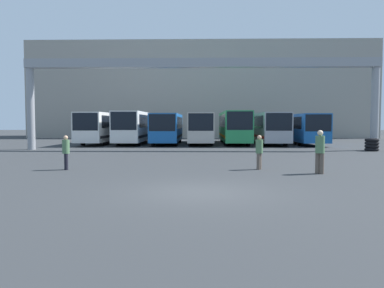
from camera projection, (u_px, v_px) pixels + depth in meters
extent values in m
plane|color=#2D3033|center=(200.00, 192.00, 11.73)|extent=(200.00, 200.00, 0.00)
cube|color=gray|center=(201.00, 92.00, 57.63)|extent=(49.34, 12.00, 13.66)
cylinder|color=gray|center=(31.00, 109.00, 30.02)|extent=(0.60, 0.60, 6.52)
cylinder|color=gray|center=(375.00, 109.00, 29.34)|extent=(0.60, 0.60, 6.52)
cube|color=gray|center=(201.00, 63.00, 29.48)|extent=(27.95, 0.80, 0.70)
cube|color=silver|center=(103.00, 127.00, 39.13)|extent=(2.47, 12.17, 2.80)
cube|color=black|center=(85.00, 122.00, 33.05)|extent=(2.27, 0.06, 1.57)
cube|color=black|center=(103.00, 122.00, 39.10)|extent=(2.50, 10.35, 1.18)
cube|color=black|center=(103.00, 135.00, 39.18)|extent=(2.50, 11.57, 0.24)
cylinder|color=black|center=(83.00, 140.00, 35.83)|extent=(0.28, 1.02, 1.02)
cylinder|color=black|center=(105.00, 140.00, 35.77)|extent=(0.28, 1.02, 1.02)
cylinder|color=black|center=(102.00, 137.00, 42.63)|extent=(0.28, 1.02, 1.02)
cylinder|color=black|center=(121.00, 137.00, 42.58)|extent=(0.28, 1.02, 1.02)
cube|color=silver|center=(136.00, 126.00, 38.99)|extent=(2.50, 12.06, 2.90)
cube|color=black|center=(123.00, 121.00, 32.96)|extent=(2.30, 0.06, 1.62)
cube|color=black|center=(135.00, 121.00, 38.96)|extent=(2.53, 10.25, 1.22)
cube|color=black|center=(136.00, 135.00, 39.04)|extent=(2.53, 11.46, 0.24)
cylinder|color=black|center=(118.00, 140.00, 35.72)|extent=(0.28, 1.09, 1.09)
cylinder|color=black|center=(141.00, 140.00, 35.66)|extent=(0.28, 1.09, 1.09)
cylinder|color=black|center=(131.00, 137.00, 42.46)|extent=(0.28, 1.09, 1.09)
cylinder|color=black|center=(150.00, 137.00, 42.40)|extent=(0.28, 1.09, 1.09)
cube|color=#1959A5|center=(167.00, 127.00, 37.93)|extent=(2.55, 10.10, 2.68)
cube|color=black|center=(162.00, 123.00, 32.88)|extent=(2.34, 0.06, 1.50)
cube|color=black|center=(167.00, 123.00, 37.90)|extent=(2.58, 8.59, 1.13)
cube|color=black|center=(167.00, 136.00, 37.98)|extent=(2.58, 9.60, 0.24)
cylinder|color=black|center=(153.00, 141.00, 35.20)|extent=(0.28, 1.00, 1.00)
cylinder|color=black|center=(176.00, 141.00, 35.15)|extent=(0.28, 1.00, 1.00)
cylinder|color=black|center=(160.00, 138.00, 40.85)|extent=(0.28, 1.00, 1.00)
cylinder|color=black|center=(180.00, 138.00, 40.79)|extent=(0.28, 1.00, 1.00)
cube|color=beige|center=(201.00, 127.00, 38.65)|extent=(2.40, 11.72, 2.75)
cube|color=black|center=(201.00, 122.00, 32.80)|extent=(2.21, 0.06, 1.54)
cube|color=black|center=(201.00, 122.00, 38.63)|extent=(2.43, 9.96, 1.16)
cube|color=#268C4C|center=(201.00, 136.00, 38.70)|extent=(2.43, 11.14, 0.24)
cylinder|color=black|center=(190.00, 141.00, 35.48)|extent=(0.28, 0.94, 0.94)
cylinder|color=black|center=(212.00, 141.00, 35.42)|extent=(0.28, 0.94, 0.94)
cylinder|color=black|center=(192.00, 138.00, 42.03)|extent=(0.28, 0.94, 0.94)
cylinder|color=black|center=(210.00, 138.00, 41.98)|extent=(0.28, 0.94, 0.94)
cube|color=#268C4C|center=(234.00, 126.00, 38.80)|extent=(2.48, 12.20, 2.91)
cube|color=black|center=(240.00, 121.00, 32.70)|extent=(2.28, 0.06, 1.63)
cube|color=black|center=(234.00, 121.00, 38.77)|extent=(2.51, 10.37, 1.22)
cube|color=orange|center=(234.00, 135.00, 38.85)|extent=(2.51, 11.59, 0.24)
cylinder|color=black|center=(225.00, 140.00, 35.49)|extent=(0.28, 0.98, 0.98)
cylinder|color=black|center=(248.00, 140.00, 35.44)|extent=(0.28, 0.98, 0.98)
cylinder|color=black|center=(222.00, 138.00, 42.31)|extent=(0.28, 0.98, 0.98)
cylinder|color=black|center=(241.00, 138.00, 42.26)|extent=(0.28, 0.98, 0.98)
cube|color=#999EA5|center=(269.00, 127.00, 37.70)|extent=(2.49, 10.15, 2.77)
cube|color=black|center=(279.00, 122.00, 32.62)|extent=(2.29, 0.06, 1.55)
cube|color=black|center=(269.00, 122.00, 37.67)|extent=(2.52, 8.63, 1.17)
cube|color=red|center=(268.00, 136.00, 37.75)|extent=(2.52, 9.64, 0.24)
cylinder|color=black|center=(262.00, 141.00, 34.96)|extent=(0.28, 0.97, 0.97)
cylinder|color=black|center=(286.00, 141.00, 34.91)|extent=(0.28, 0.97, 0.97)
cylinder|color=black|center=(254.00, 138.00, 40.63)|extent=(0.28, 0.97, 0.97)
cylinder|color=black|center=(274.00, 138.00, 40.58)|extent=(0.28, 0.97, 0.97)
cube|color=#1959A5|center=(301.00, 128.00, 38.34)|extent=(2.46, 11.59, 2.65)
cube|color=black|center=(318.00, 123.00, 32.54)|extent=(2.27, 0.06, 1.48)
cube|color=black|center=(301.00, 123.00, 38.31)|extent=(2.49, 9.85, 1.11)
cube|color=#1966B2|center=(301.00, 136.00, 38.39)|extent=(2.49, 11.01, 0.24)
cylinder|color=black|center=(298.00, 140.00, 35.19)|extent=(0.28, 1.03, 1.03)
cylinder|color=black|center=(321.00, 140.00, 35.14)|extent=(0.28, 1.03, 1.03)
cylinder|color=black|center=(283.00, 138.00, 41.67)|extent=(0.28, 1.03, 1.03)
cylinder|color=black|center=(302.00, 138.00, 41.62)|extent=(0.28, 1.03, 1.03)
cylinder|color=brown|center=(322.00, 164.00, 15.85)|extent=(0.20, 0.20, 0.88)
cylinder|color=brown|center=(318.00, 163.00, 15.97)|extent=(0.20, 0.20, 0.88)
cylinder|color=#4C724C|center=(320.00, 144.00, 15.86)|extent=(0.39, 0.39, 0.74)
sphere|color=beige|center=(320.00, 133.00, 15.84)|extent=(0.24, 0.24, 0.24)
cylinder|color=black|center=(66.00, 161.00, 17.33)|extent=(0.17, 0.17, 0.75)
cylinder|color=black|center=(66.00, 162.00, 17.19)|extent=(0.17, 0.17, 0.75)
cylinder|color=#4C724C|center=(66.00, 147.00, 17.22)|extent=(0.33, 0.33, 0.63)
sphere|color=tan|center=(66.00, 138.00, 17.20)|extent=(0.20, 0.20, 0.20)
cylinder|color=brown|center=(260.00, 161.00, 17.42)|extent=(0.17, 0.17, 0.76)
cylinder|color=brown|center=(258.00, 162.00, 17.30)|extent=(0.17, 0.17, 0.76)
cylinder|color=#4C724C|center=(259.00, 146.00, 17.32)|extent=(0.33, 0.33, 0.63)
sphere|color=tan|center=(259.00, 137.00, 17.29)|extent=(0.21, 0.21, 0.21)
torus|color=black|center=(372.00, 149.00, 28.76)|extent=(1.04, 1.04, 0.24)
torus|color=black|center=(372.00, 146.00, 28.74)|extent=(1.04, 1.04, 0.24)
torus|color=black|center=(372.00, 143.00, 28.73)|extent=(1.04, 1.04, 0.24)
torus|color=black|center=(372.00, 140.00, 28.72)|extent=(1.04, 1.04, 0.24)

